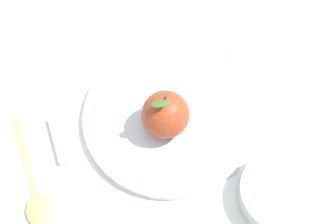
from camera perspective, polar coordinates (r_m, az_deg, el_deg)
The scene contains 7 objects.
ground_plane at distance 0.72m, azimuth -1.92°, elevation -2.67°, with size 2.40×2.40×0.00m, color silver.
dinner_plate at distance 0.73m, azimuth -0.00°, elevation -0.43°, with size 0.26×0.26×0.01m.
apple at distance 0.68m, azimuth -0.31°, elevation -0.30°, with size 0.07×0.07×0.09m.
side_bowl at distance 0.68m, azimuth 13.17°, elevation -9.21°, with size 0.12×0.12×0.03m.
knife at distance 0.71m, azimuth -12.02°, elevation -6.04°, with size 0.10×0.18×0.01m.
spoon at distance 0.71m, azimuth -15.34°, elevation -9.70°, with size 0.10×0.17×0.01m.
linen_napkin at distance 0.78m, azimuth 12.62°, elevation 3.70°, with size 0.11×0.15×0.00m, color silver.
Camera 1 is at (0.21, 0.23, 0.65)m, focal length 51.88 mm.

